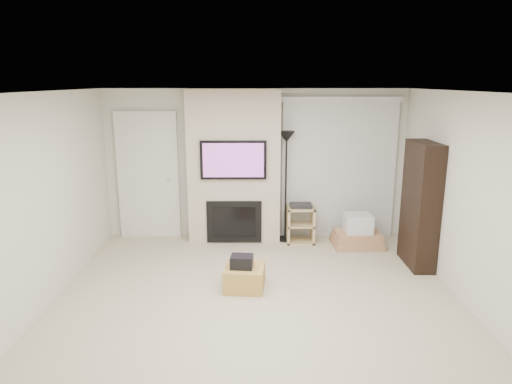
{
  "coord_description": "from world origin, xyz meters",
  "views": [
    {
      "loc": [
        -0.05,
        -4.8,
        2.61
      ],
      "look_at": [
        0.0,
        1.2,
        1.15
      ],
      "focal_mm": 32.0,
      "sensor_mm": 36.0,
      "label": 1
    }
  ],
  "objects_px": {
    "ottoman": "(245,277)",
    "av_stand": "(300,222)",
    "floor_lamp": "(286,155)",
    "bookshelf": "(420,205)",
    "box_stack": "(357,234)"
  },
  "relations": [
    {
      "from": "ottoman",
      "to": "av_stand",
      "type": "height_order",
      "value": "av_stand"
    },
    {
      "from": "floor_lamp",
      "to": "bookshelf",
      "type": "relative_size",
      "value": 1.02
    },
    {
      "from": "ottoman",
      "to": "box_stack",
      "type": "bearing_deg",
      "value": 40.74
    },
    {
      "from": "av_stand",
      "to": "box_stack",
      "type": "height_order",
      "value": "av_stand"
    },
    {
      "from": "box_stack",
      "to": "bookshelf",
      "type": "distance_m",
      "value": 1.25
    },
    {
      "from": "ottoman",
      "to": "box_stack",
      "type": "height_order",
      "value": "box_stack"
    },
    {
      "from": "floor_lamp",
      "to": "box_stack",
      "type": "xyz_separation_m",
      "value": [
        1.15,
        -0.29,
        -1.24
      ]
    },
    {
      "from": "av_stand",
      "to": "box_stack",
      "type": "distance_m",
      "value": 0.94
    },
    {
      "from": "av_stand",
      "to": "bookshelf",
      "type": "xyz_separation_m",
      "value": [
        1.59,
        -0.97,
        0.55
      ]
    },
    {
      "from": "ottoman",
      "to": "floor_lamp",
      "type": "xyz_separation_m",
      "value": [
        0.65,
        1.85,
        1.29
      ]
    },
    {
      "from": "floor_lamp",
      "to": "ottoman",
      "type": "bearing_deg",
      "value": -109.47
    },
    {
      "from": "av_stand",
      "to": "box_stack",
      "type": "bearing_deg",
      "value": -12.0
    },
    {
      "from": "av_stand",
      "to": "ottoman",
      "type": "bearing_deg",
      "value": -117.19
    },
    {
      "from": "ottoman",
      "to": "av_stand",
      "type": "distance_m",
      "value": 1.97
    },
    {
      "from": "box_stack",
      "to": "ottoman",
      "type": "bearing_deg",
      "value": -139.26
    }
  ]
}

